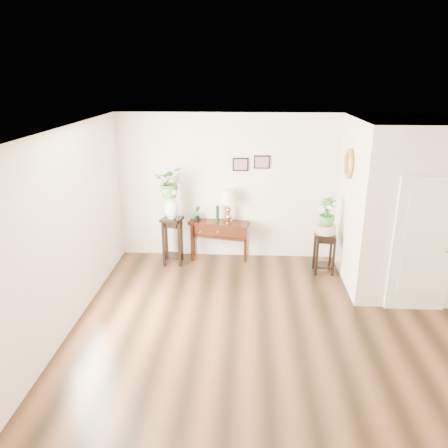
# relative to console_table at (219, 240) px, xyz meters

# --- Properties ---
(floor) EXTENTS (6.00, 5.50, 0.02)m
(floor) POSITION_rel_console_table_xyz_m (1.05, -2.57, -0.38)
(floor) COLOR brown
(floor) RESTS_ON ground
(ceiling) EXTENTS (6.00, 5.50, 0.02)m
(ceiling) POSITION_rel_console_table_xyz_m (1.05, -2.57, 2.42)
(ceiling) COLOR white
(ceiling) RESTS_ON ground
(wall_back) EXTENTS (6.00, 0.02, 2.80)m
(wall_back) POSITION_rel_console_table_xyz_m (1.05, 0.18, 1.02)
(wall_back) COLOR beige
(wall_back) RESTS_ON ground
(wall_front) EXTENTS (6.00, 0.02, 2.80)m
(wall_front) POSITION_rel_console_table_xyz_m (1.05, -5.32, 1.02)
(wall_front) COLOR beige
(wall_front) RESTS_ON ground
(wall_left) EXTENTS (0.02, 5.50, 2.80)m
(wall_left) POSITION_rel_console_table_xyz_m (-1.95, -2.57, 1.02)
(wall_left) COLOR beige
(wall_left) RESTS_ON ground
(partition) EXTENTS (1.80, 1.95, 2.80)m
(partition) POSITION_rel_console_table_xyz_m (3.15, -0.79, 1.02)
(partition) COLOR beige
(partition) RESTS_ON floor
(door) EXTENTS (0.90, 0.05, 2.10)m
(door) POSITION_rel_console_table_xyz_m (3.15, -1.79, 0.67)
(door) COLOR silver
(door) RESTS_ON floor
(art_print_left) EXTENTS (0.30, 0.02, 0.25)m
(art_print_left) POSITION_rel_console_table_xyz_m (0.40, 0.16, 1.47)
(art_print_left) COLOR black
(art_print_left) RESTS_ON wall_back
(art_print_right) EXTENTS (0.30, 0.02, 0.25)m
(art_print_right) POSITION_rel_console_table_xyz_m (0.80, 0.16, 1.52)
(art_print_right) COLOR black
(art_print_right) RESTS_ON wall_back
(wall_ornament) EXTENTS (0.07, 0.51, 0.51)m
(wall_ornament) POSITION_rel_console_table_xyz_m (2.21, -0.67, 1.67)
(wall_ornament) COLOR #AE9038
(wall_ornament) RESTS_ON partition
(console_table) EXTENTS (1.20, 0.61, 0.77)m
(console_table) POSITION_rel_console_table_xyz_m (0.00, 0.00, 0.00)
(console_table) COLOR #361306
(console_table) RESTS_ON floor
(table_lamp) EXTENTS (0.38, 0.38, 0.64)m
(table_lamp) POSITION_rel_console_table_xyz_m (0.18, 0.00, 0.73)
(table_lamp) COLOR tan
(table_lamp) RESTS_ON console_table
(green_vase) EXTENTS (0.08, 0.08, 0.32)m
(green_vase) POSITION_rel_console_table_xyz_m (-0.03, 0.00, 0.55)
(green_vase) COLOR black
(green_vase) RESTS_ON console_table
(potted_plant) EXTENTS (0.20, 0.18, 0.30)m
(potted_plant) POSITION_rel_console_table_xyz_m (-0.44, 0.00, 0.53)
(potted_plant) COLOR #3D7B2C
(potted_plant) RESTS_ON console_table
(plant_stand_a) EXTENTS (0.43, 0.43, 0.91)m
(plant_stand_a) POSITION_rel_console_table_xyz_m (-0.86, -0.27, 0.07)
(plant_stand_a) COLOR black
(plant_stand_a) RESTS_ON floor
(porcelain_vase) EXTENTS (0.32, 0.32, 0.45)m
(porcelain_vase) POSITION_rel_console_table_xyz_m (-0.86, -0.27, 0.75)
(porcelain_vase) COLOR white
(porcelain_vase) RESTS_ON plant_stand_a
(lily_arrangement) EXTENTS (0.56, 0.49, 0.59)m
(lily_arrangement) POSITION_rel_console_table_xyz_m (-0.86, -0.27, 1.22)
(lily_arrangement) COLOR #3D7B2C
(lily_arrangement) RESTS_ON porcelain_vase
(plant_stand_b) EXTENTS (0.41, 0.41, 0.76)m
(plant_stand_b) POSITION_rel_console_table_xyz_m (1.95, -0.53, -0.00)
(plant_stand_b) COLOR black
(plant_stand_b) RESTS_ON floor
(ceramic_bowl) EXTENTS (0.43, 0.43, 0.16)m
(ceramic_bowl) POSITION_rel_console_table_xyz_m (1.95, -0.53, 0.46)
(ceramic_bowl) COLOR beige
(ceramic_bowl) RESTS_ON plant_stand_b
(narcissus) EXTENTS (0.36, 0.36, 0.53)m
(narcissus) POSITION_rel_console_table_xyz_m (1.95, -0.53, 0.76)
(narcissus) COLOR #3D7B2C
(narcissus) RESTS_ON ceramic_bowl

